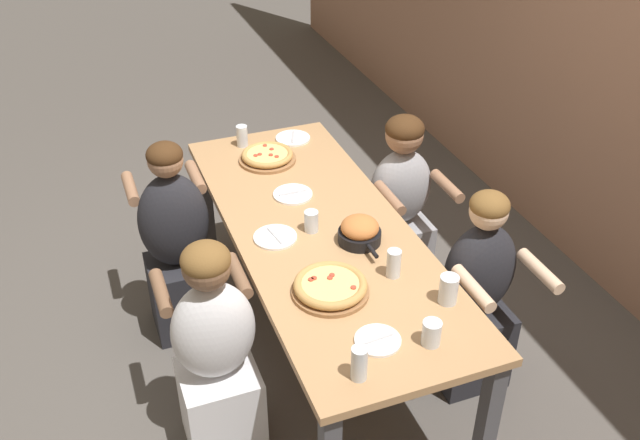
# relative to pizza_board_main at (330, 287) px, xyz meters

# --- Properties ---
(ground_plane) EXTENTS (18.00, 18.00, 0.00)m
(ground_plane) POSITION_rel_pizza_board_main_xyz_m (-0.47, 0.13, -0.82)
(ground_plane) COLOR #514C47
(ground_plane) RESTS_ON ground
(dining_table) EXTENTS (2.18, 0.82, 0.79)m
(dining_table) POSITION_rel_pizza_board_main_xyz_m (-0.47, 0.13, -0.12)
(dining_table) COLOR tan
(dining_table) RESTS_ON ground
(pizza_board_main) EXTENTS (0.33, 0.33, 0.06)m
(pizza_board_main) POSITION_rel_pizza_board_main_xyz_m (0.00, 0.00, 0.00)
(pizza_board_main) COLOR #996B42
(pizza_board_main) RESTS_ON dining_table
(pizza_board_second) EXTENTS (0.32, 0.32, 0.05)m
(pizza_board_second) POSITION_rel_pizza_board_main_xyz_m (-1.20, 0.09, -0.00)
(pizza_board_second) COLOR #996B42
(pizza_board_second) RESTS_ON dining_table
(skillet_bowl) EXTENTS (0.29, 0.20, 0.13)m
(skillet_bowl) POSITION_rel_pizza_board_main_xyz_m (-0.30, 0.27, 0.03)
(skillet_bowl) COLOR black
(skillet_bowl) RESTS_ON dining_table
(empty_plate_a) EXTENTS (0.20, 0.20, 0.02)m
(empty_plate_a) POSITION_rel_pizza_board_main_xyz_m (-0.80, 0.11, -0.03)
(empty_plate_a) COLOR white
(empty_plate_a) RESTS_ON dining_table
(empty_plate_b) EXTENTS (0.18, 0.18, 0.02)m
(empty_plate_b) POSITION_rel_pizza_board_main_xyz_m (0.34, 0.06, -0.03)
(empty_plate_b) COLOR white
(empty_plate_b) RESTS_ON dining_table
(empty_plate_c) EXTENTS (0.20, 0.20, 0.02)m
(empty_plate_c) POSITION_rel_pizza_board_main_xyz_m (-1.40, 0.31, -0.03)
(empty_plate_c) COLOR white
(empty_plate_c) RESTS_ON dining_table
(empty_plate_d) EXTENTS (0.21, 0.21, 0.02)m
(empty_plate_d) POSITION_rel_pizza_board_main_xyz_m (-0.46, -0.10, -0.03)
(empty_plate_d) COLOR white
(empty_plate_d) RESTS_ON dining_table
(drinking_glass_a) EXTENTS (0.06, 0.06, 0.14)m
(drinking_glass_a) POSITION_rel_pizza_board_main_xyz_m (0.49, -0.08, 0.03)
(drinking_glass_a) COLOR silver
(drinking_glass_a) RESTS_ON dining_table
(drinking_glass_b) EXTENTS (0.06, 0.06, 0.13)m
(drinking_glass_b) POSITION_rel_pizza_board_main_xyz_m (-0.01, 0.30, 0.03)
(drinking_glass_b) COLOR silver
(drinking_glass_b) RESTS_ON dining_table
(drinking_glass_c) EXTENTS (0.07, 0.07, 0.11)m
(drinking_glass_c) POSITION_rel_pizza_board_main_xyz_m (-0.47, 0.09, 0.02)
(drinking_glass_c) COLOR silver
(drinking_glass_c) RESTS_ON dining_table
(drinking_glass_d) EXTENTS (0.08, 0.08, 0.13)m
(drinking_glass_d) POSITION_rel_pizza_board_main_xyz_m (0.23, 0.44, 0.02)
(drinking_glass_d) COLOR silver
(drinking_glass_d) RESTS_ON dining_table
(drinking_glass_e) EXTENTS (0.08, 0.08, 0.11)m
(drinking_glass_e) POSITION_rel_pizza_board_main_xyz_m (0.42, 0.25, 0.02)
(drinking_glass_e) COLOR silver
(drinking_glass_e) RESTS_ON dining_table
(drinking_glass_f) EXTENTS (0.07, 0.07, 0.13)m
(drinking_glass_f) POSITION_rel_pizza_board_main_xyz_m (-1.42, 0.01, 0.03)
(drinking_glass_f) COLOR silver
(drinking_glass_f) RESTS_ON dining_table
(diner_far_midright) EXTENTS (0.51, 0.40, 1.10)m
(diner_far_midright) POSITION_rel_pizza_board_main_xyz_m (-0.02, 0.76, -0.32)
(diner_far_midright) COLOR #232328
(diner_far_midright) RESTS_ON ground
(diner_near_midleft) EXTENTS (0.51, 0.40, 1.15)m
(diner_near_midleft) POSITION_rel_pizza_board_main_xyz_m (-0.92, -0.50, -0.30)
(diner_near_midleft) COLOR #232328
(diner_near_midleft) RESTS_ON ground
(diner_far_midleft) EXTENTS (0.51, 0.40, 1.10)m
(diner_far_midleft) POSITION_rel_pizza_board_main_xyz_m (-0.86, 0.76, -0.31)
(diner_far_midleft) COLOR #99999E
(diner_far_midleft) RESTS_ON ground
(diner_near_midright) EXTENTS (0.51, 0.40, 1.12)m
(diner_near_midright) POSITION_rel_pizza_board_main_xyz_m (-0.07, -0.50, -0.30)
(diner_near_midright) COLOR silver
(diner_near_midright) RESTS_ON ground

